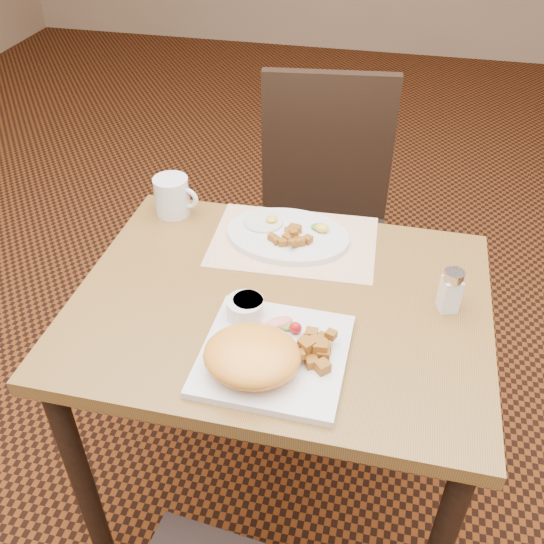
{
  "coord_description": "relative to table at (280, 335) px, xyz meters",
  "views": [
    {
      "loc": [
        0.21,
        -0.98,
        1.61
      ],
      "look_at": [
        -0.02,
        0.0,
        0.82
      ],
      "focal_mm": 40.0,
      "sensor_mm": 36.0,
      "label": 1
    }
  ],
  "objects": [
    {
      "name": "ground",
      "position": [
        0.0,
        0.0,
        -0.64
      ],
      "size": [
        8.0,
        8.0,
        0.0
      ],
      "primitive_type": "plane",
      "color": "black",
      "rests_on": "ground"
    },
    {
      "name": "chair_far",
      "position": [
        -0.01,
        0.68,
        -0.1
      ],
      "size": [
        0.47,
        0.48,
        0.97
      ],
      "rotation": [
        0.0,
        0.0,
        3.26
      ],
      "color": "black",
      "rests_on": "ground"
    },
    {
      "name": "table",
      "position": [
        0.0,
        0.0,
        0.0
      ],
      "size": [
        0.9,
        0.7,
        0.75
      ],
      "color": "brown",
      "rests_on": "ground"
    },
    {
      "name": "plate_oval",
      "position": [
        -0.03,
        0.23,
        0.12
      ],
      "size": [
        0.32,
        0.24,
        0.02
      ],
      "primitive_type": null,
      "rotation": [
        0.0,
        0.0,
        -0.06
      ],
      "color": "silver",
      "rests_on": "placemat"
    },
    {
      "name": "salt_shaker",
      "position": [
        0.35,
        0.05,
        0.16
      ],
      "size": [
        0.05,
        0.05,
        0.1
      ],
      "color": "white",
      "rests_on": "table"
    },
    {
      "name": "ramekin",
      "position": [
        -0.06,
        -0.09,
        0.15
      ],
      "size": [
        0.08,
        0.08,
        0.04
      ],
      "color": "silver",
      "rests_on": "plate_square"
    },
    {
      "name": "fried_egg",
      "position": [
        -0.1,
        0.26,
        0.13
      ],
      "size": [
        0.1,
        0.1,
        0.02
      ],
      "color": "white",
      "rests_on": "plate_oval"
    },
    {
      "name": "placemat",
      "position": [
        -0.01,
        0.22,
        0.11
      ],
      "size": [
        0.41,
        0.3,
        0.0
      ],
      "primitive_type": "cube",
      "rotation": [
        0.0,
        0.0,
        0.05
      ],
      "color": "white",
      "rests_on": "table"
    },
    {
      "name": "garnish_sq",
      "position": [
        0.03,
        -0.1,
        0.14
      ],
      "size": [
        0.08,
        0.06,
        0.03
      ],
      "color": "#387223",
      "rests_on": "plate_square"
    },
    {
      "name": "home_fries_ov",
      "position": [
        -0.02,
        0.2,
        0.14
      ],
      "size": [
        0.11,
        0.1,
        0.03
      ],
      "color": "#A1601A",
      "rests_on": "plate_oval"
    },
    {
      "name": "hollandaise_mound",
      "position": [
        -0.01,
        -0.22,
        0.16
      ],
      "size": [
        0.19,
        0.17,
        0.07
      ],
      "color": "#F9A030",
      "rests_on": "plate_square"
    },
    {
      "name": "home_fries_sq",
      "position": [
        0.11,
        -0.16,
        0.14
      ],
      "size": [
        0.08,
        0.1,
        0.04
      ],
      "color": "#A1601A",
      "rests_on": "plate_square"
    },
    {
      "name": "plate_square",
      "position": [
        0.02,
        -0.17,
        0.12
      ],
      "size": [
        0.28,
        0.28,
        0.02
      ],
      "primitive_type": "cube",
      "rotation": [
        0.0,
        0.0,
        -0.01
      ],
      "color": "silver",
      "rests_on": "table"
    },
    {
      "name": "garnish_ov",
      "position": [
        0.05,
        0.26,
        0.14
      ],
      "size": [
        0.05,
        0.04,
        0.02
      ],
      "color": "#387223",
      "rests_on": "plate_oval"
    },
    {
      "name": "coffee_mug",
      "position": [
        -0.35,
        0.28,
        0.16
      ],
      "size": [
        0.12,
        0.09,
        0.1
      ],
      "color": "silver",
      "rests_on": "table"
    }
  ]
}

